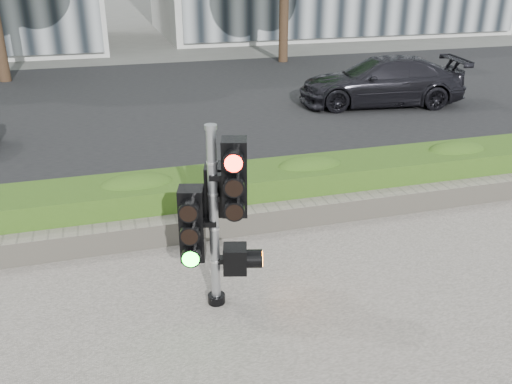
{
  "coord_description": "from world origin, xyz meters",
  "views": [
    {
      "loc": [
        -1.58,
        -4.94,
        3.69
      ],
      "look_at": [
        0.04,
        0.6,
        1.21
      ],
      "focal_mm": 38.0,
      "sensor_mm": 36.0,
      "label": 1
    }
  ],
  "objects": [
    {
      "name": "curb",
      "position": [
        0.0,
        3.15,
        0.06
      ],
      "size": [
        60.0,
        0.25,
        0.12
      ],
      "primitive_type": "cube",
      "color": "gray",
      "rests_on": "ground"
    },
    {
      "name": "car_dark",
      "position": [
        5.81,
        8.23,
        0.66
      ],
      "size": [
        4.67,
        2.54,
        1.28
      ],
      "primitive_type": "imported",
      "rotation": [
        0.0,
        0.0,
        -1.75
      ],
      "color": "black",
      "rests_on": "road"
    },
    {
      "name": "stone_wall",
      "position": [
        0.0,
        1.9,
        0.2
      ],
      "size": [
        12.0,
        0.32,
        0.34
      ],
      "primitive_type": "cube",
      "color": "gray",
      "rests_on": "sidewalk"
    },
    {
      "name": "road",
      "position": [
        0.0,
        10.0,
        0.01
      ],
      "size": [
        60.0,
        13.0,
        0.02
      ],
      "primitive_type": "cube",
      "color": "black",
      "rests_on": "ground"
    },
    {
      "name": "traffic_signal",
      "position": [
        -0.5,
        0.28,
        1.21
      ],
      "size": [
        0.78,
        0.63,
        2.14
      ],
      "rotation": [
        0.0,
        0.0,
        -0.27
      ],
      "color": "black",
      "rests_on": "sidewalk"
    },
    {
      "name": "ground",
      "position": [
        0.0,
        0.0,
        0.0
      ],
      "size": [
        120.0,
        120.0,
        0.0
      ],
      "primitive_type": "plane",
      "color": "#51514C",
      "rests_on": "ground"
    },
    {
      "name": "hedge",
      "position": [
        0.0,
        2.55,
        0.37
      ],
      "size": [
        12.0,
        1.0,
        0.68
      ],
      "primitive_type": "cube",
      "color": "#5C8729",
      "rests_on": "sidewalk"
    }
  ]
}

